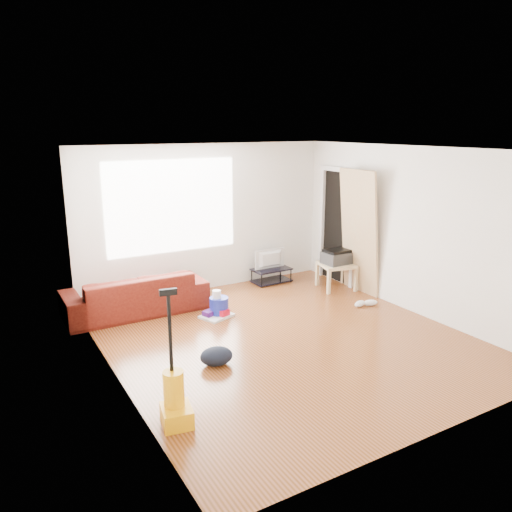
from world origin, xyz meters
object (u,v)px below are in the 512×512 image
tv_stand (271,275)px  cleaning_tray (217,314)px  backpack (217,365)px  side_table (337,267)px  bucket (219,315)px  sofa (137,313)px  vacuum (175,400)px

tv_stand → cleaning_tray: 1.92m
backpack → side_table: bearing=35.6°
tv_stand → backpack: tv_stand is taller
tv_stand → cleaning_tray: (-1.60, -1.04, -0.09)m
bucket → sofa: bearing=144.7°
side_table → vacuum: size_ratio=0.50×
cleaning_tray → bucket: bearing=32.4°
tv_stand → side_table: 1.21m
tv_stand → backpack: 3.35m
sofa → cleaning_tray: (0.99, -0.77, 0.05)m
side_table → vacuum: vacuum is taller
side_table → cleaning_tray: size_ratio=1.26×
sofa → backpack: sofa is taller
cleaning_tray → backpack: bearing=-116.0°
side_table → cleaning_tray: side_table is taller
sofa → backpack: size_ratio=5.33×
tv_stand → bucket: size_ratio=2.48×
bucket → backpack: size_ratio=0.72×
sofa → side_table: bearing=170.0°
bucket → vacuum: 2.84m
side_table → vacuum: (-3.95, -2.47, -0.13)m
side_table → backpack: bearing=-153.0°
side_table → bucket: (-2.35, -0.14, -0.38)m
sofa → backpack: bearing=98.2°
side_table → bucket: side_table is taller
sofa → bucket: size_ratio=7.44×
vacuum → tv_stand: bearing=57.2°
vacuum → backpack: bearing=56.6°
bucket → vacuum: bearing=-124.4°
side_table → sofa: bearing=170.0°
sofa → side_table: size_ratio=3.14×
sofa → bucket: 1.28m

